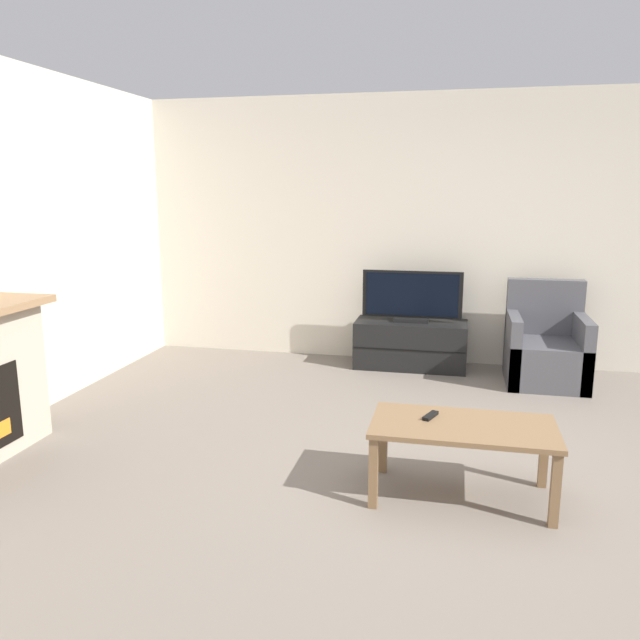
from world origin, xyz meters
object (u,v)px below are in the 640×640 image
at_px(coffee_table, 463,434).
at_px(armchair, 545,350).
at_px(tv_stand, 410,344).
at_px(tv, 412,298).
at_px(remote, 430,416).

bearing_deg(coffee_table, armchair, 72.85).
distance_m(tv_stand, armchair, 1.28).
xyz_separation_m(tv_stand, tv, (0.00, -0.00, 0.47)).
bearing_deg(coffee_table, remote, 160.20).
distance_m(armchair, coffee_table, 2.58).
height_order(armchair, remote, armchair).
bearing_deg(remote, tv_stand, 117.68).
relative_size(armchair, remote, 6.00).
height_order(tv, coffee_table, tv).
xyz_separation_m(tv, coffee_table, (0.50, -2.68, -0.32)).
xyz_separation_m(tv, remote, (0.31, -2.61, -0.25)).
bearing_deg(tv_stand, coffee_table, -79.48).
xyz_separation_m(tv_stand, coffee_table, (0.50, -2.68, 0.15)).
height_order(tv_stand, tv, tv).
xyz_separation_m(coffee_table, remote, (-0.19, 0.07, 0.07)).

